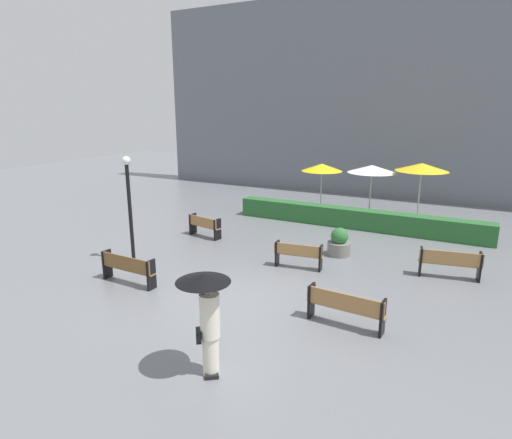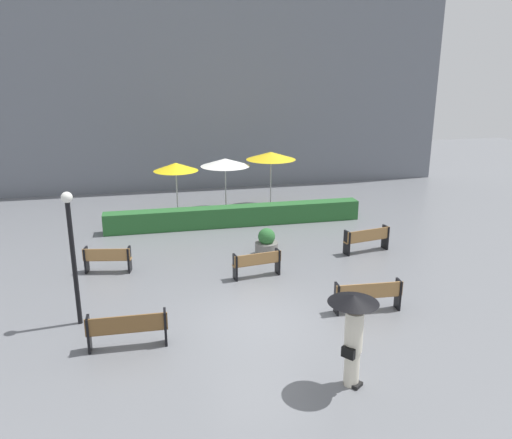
{
  "view_description": "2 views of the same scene",
  "coord_description": "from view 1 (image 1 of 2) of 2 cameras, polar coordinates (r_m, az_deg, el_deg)",
  "views": [
    {
      "loc": [
        5.43,
        -9.18,
        5.02
      ],
      "look_at": [
        -1.3,
        3.51,
        1.23
      ],
      "focal_mm": 30.03,
      "sensor_mm": 36.0,
      "label": 1
    },
    {
      "loc": [
        -2.73,
        -11.8,
        6.42
      ],
      "look_at": [
        0.98,
        4.75,
        1.32
      ],
      "focal_mm": 35.93,
      "sensor_mm": 36.0,
      "label": 2
    }
  ],
  "objects": [
    {
      "name": "patio_umbrella_yellow",
      "position": [
        20.84,
        8.77,
        6.86
      ],
      "size": [
        1.94,
        1.94,
        2.4
      ],
      "color": "silver",
      "rests_on": "ground"
    },
    {
      "name": "bench_far_right",
      "position": [
        14.13,
        24.43,
        -5.18
      ],
      "size": [
        1.79,
        0.67,
        0.88
      ],
      "color": "#9E7242",
      "rests_on": "ground"
    },
    {
      "name": "patio_umbrella_white",
      "position": [
        20.73,
        15.19,
        6.52
      ],
      "size": [
        2.24,
        2.24,
        2.41
      ],
      "color": "silver",
      "rests_on": "ground"
    },
    {
      "name": "pedestrian_with_umbrella",
      "position": [
        8.19,
        -6.54,
        -11.75
      ],
      "size": [
        1.03,
        1.03,
        2.08
      ],
      "color": "silver",
      "rests_on": "ground"
    },
    {
      "name": "patio_umbrella_yellow_far",
      "position": [
        20.44,
        21.22,
        6.51
      ],
      "size": [
        2.3,
        2.3,
        2.62
      ],
      "color": "silver",
      "rests_on": "ground"
    },
    {
      "name": "bench_near_left",
      "position": [
        13.03,
        -16.78,
        -6.08
      ],
      "size": [
        1.88,
        0.37,
        0.88
      ],
      "color": "brown",
      "rests_on": "ground"
    },
    {
      "name": "lamp_post",
      "position": [
        14.48,
        -16.56,
        2.85
      ],
      "size": [
        0.28,
        0.28,
        3.51
      ],
      "color": "black",
      "rests_on": "ground"
    },
    {
      "name": "building_facade",
      "position": [
        25.77,
        16.36,
        15.44
      ],
      "size": [
        28.0,
        1.2,
        11.16
      ],
      "primitive_type": "cube",
      "color": "slate",
      "rests_on": "ground"
    },
    {
      "name": "planter_pot",
      "position": [
        15.19,
        11.02,
        -3.14
      ],
      "size": [
        0.8,
        0.8,
        0.98
      ],
      "color": "slate",
      "rests_on": "ground"
    },
    {
      "name": "hedge_strip",
      "position": [
        18.73,
        13.12,
        0.13
      ],
      "size": [
        10.68,
        0.7,
        0.82
      ],
      "primitive_type": "cube",
      "color": "#28602D",
      "rests_on": "ground"
    },
    {
      "name": "bench_far_left",
      "position": [
        17.06,
        -6.92,
        -0.74
      ],
      "size": [
        1.54,
        0.64,
        0.84
      ],
      "color": "#9E7242",
      "rests_on": "ground"
    },
    {
      "name": "bench_mid_center",
      "position": [
        13.73,
        5.67,
        -4.56
      ],
      "size": [
        1.58,
        0.54,
        0.82
      ],
      "color": "#9E7242",
      "rests_on": "ground"
    },
    {
      "name": "bench_near_right",
      "position": [
        10.39,
        11.77,
        -11.25
      ],
      "size": [
        1.88,
        0.44,
        0.86
      ],
      "color": "#9E7242",
      "rests_on": "ground"
    },
    {
      "name": "ground_plane",
      "position": [
        11.79,
        -2.47,
        -10.44
      ],
      "size": [
        60.0,
        60.0,
        0.0
      ],
      "primitive_type": "plane",
      "color": "slate"
    }
  ]
}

